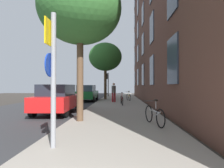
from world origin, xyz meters
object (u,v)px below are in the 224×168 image
at_px(pedestrian_0, 114,91).
at_px(car_1, 87,93).
at_px(sign_post, 52,70).
at_px(tree_near, 80,9).
at_px(bicycle_1, 122,100).
at_px(bicycle_0, 154,115).
at_px(bicycle_2, 129,97).
at_px(traffic_light, 107,80).
at_px(car_0, 58,99).
at_px(tree_far, 105,57).

height_order(pedestrian_0, car_1, pedestrian_0).
relative_size(sign_post, tree_near, 0.52).
height_order(bicycle_1, pedestrian_0, pedestrian_0).
relative_size(bicycle_0, bicycle_2, 0.99).
bearing_deg(sign_post, pedestrian_0, 85.01).
distance_m(traffic_light, pedestrian_0, 8.71).
relative_size(sign_post, pedestrian_0, 1.87).
xyz_separation_m(bicycle_1, bicycle_2, (0.69, 3.79, -0.01)).
bearing_deg(car_0, traffic_light, 83.16).
xyz_separation_m(tree_near, car_1, (-1.73, 10.57, -3.90)).
bearing_deg(tree_far, bicycle_1, -73.10).
relative_size(sign_post, bicycle_2, 1.92).
height_order(bicycle_0, car_0, car_0).
bearing_deg(bicycle_0, car_0, 146.04).
bearing_deg(pedestrian_0, bicycle_0, -78.57).
distance_m(bicycle_1, car_1, 5.65).
relative_size(tree_near, pedestrian_0, 3.60).
relative_size(bicycle_0, bicycle_1, 0.96).
relative_size(tree_near, bicycle_2, 3.70).
bearing_deg(traffic_light, car_1, -104.18).
height_order(tree_far, bicycle_2, tree_far).
bearing_deg(car_0, pedestrian_0, 63.67).
bearing_deg(car_0, car_1, 89.21).
xyz_separation_m(traffic_light, bicycle_0, (3.03, -17.64, -1.83)).
bearing_deg(car_0, tree_far, 78.54).
relative_size(traffic_light, pedestrian_0, 1.89).
xyz_separation_m(pedestrian_0, car_1, (-2.81, 2.12, -0.25)).
height_order(traffic_light, bicycle_1, traffic_light).
bearing_deg(bicycle_0, tree_near, 167.54).
bearing_deg(bicycle_0, sign_post, -138.63).
height_order(sign_post, tree_near, tree_near).
bearing_deg(car_0, bicycle_1, 44.83).
bearing_deg(tree_near, tree_far, 89.77).
bearing_deg(car_0, bicycle_2, 59.77).
relative_size(traffic_light, tree_near, 0.52).
relative_size(bicycle_2, car_0, 0.39).
bearing_deg(sign_post, bicycle_2, 79.62).
bearing_deg(sign_post, traffic_light, 90.49).
bearing_deg(car_1, bicycle_0, -67.49).
distance_m(pedestrian_0, car_0, 6.58).
bearing_deg(car_1, sign_post, -82.55).
bearing_deg(car_0, tree_near, -54.33).
bearing_deg(tree_near, car_1, 99.28).
distance_m(tree_near, tree_far, 11.85).
distance_m(sign_post, tree_far, 15.26).
relative_size(bicycle_1, bicycle_2, 1.02).
bearing_deg(bicycle_2, traffic_light, 110.06).
relative_size(pedestrian_0, car_1, 0.41).
height_order(bicycle_0, bicycle_2, bicycle_0).
bearing_deg(pedestrian_0, sign_post, -94.99).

